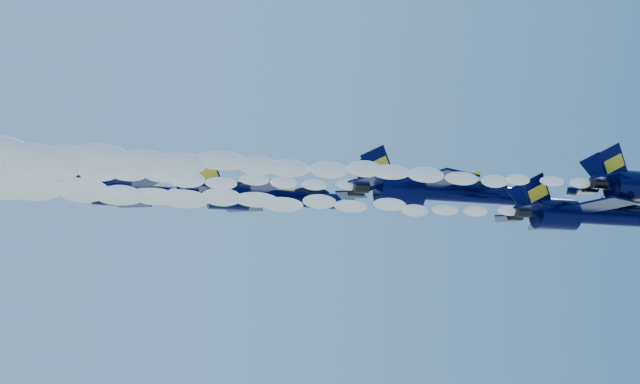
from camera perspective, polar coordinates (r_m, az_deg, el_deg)
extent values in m
ellipsoid|color=#00032D|center=(72.98, 19.28, 0.34)|extent=(1.43, 2.47, 5.86)
cube|color=#00032D|center=(76.84, 18.77, -0.32)|extent=(4.91, 5.82, 0.16)
cube|color=yellow|center=(77.58, 19.56, -0.31)|extent=(2.21, 4.59, 0.09)
cube|color=#00032D|center=(71.43, 18.29, 1.72)|extent=(2.98, 0.94, 3.21)
cube|color=#00032D|center=(72.99, 17.47, 1.35)|extent=(2.98, 0.94, 3.21)
cylinder|color=black|center=(70.74, 17.40, 0.58)|extent=(1.10, 1.01, 1.01)
cylinder|color=black|center=(71.72, 16.90, 0.36)|extent=(1.10, 1.01, 1.01)
ellipsoid|color=white|center=(62.15, -1.22, 1.57)|extent=(45.35, 1.91, 1.72)
cylinder|color=#00032D|center=(77.26, 18.56, -1.56)|extent=(8.28, 1.38, 1.38)
ellipsoid|color=#00032D|center=(74.22, 14.83, -1.39)|extent=(1.44, 2.48, 5.89)
ellipsoid|color=black|center=(78.27, 19.48, -1.11)|extent=(3.31, 1.08, 0.91)
cube|color=yellow|center=(78.21, 19.49, -1.31)|extent=(3.86, 0.92, 0.17)
cube|color=#00032D|center=(72.01, 17.41, -0.82)|extent=(4.93, 5.85, 0.17)
cube|color=#00032D|center=(78.17, 14.55, -1.95)|extent=(4.93, 5.85, 0.17)
cube|color=yellow|center=(72.73, 18.27, -0.81)|extent=(2.22, 4.61, 0.09)
cube|color=yellow|center=(78.83, 15.36, -1.93)|extent=(2.22, 4.61, 0.09)
cube|color=#00032D|center=(72.72, 13.75, -0.06)|extent=(3.00, 0.95, 3.23)
cube|color=#00032D|center=(74.37, 13.04, -0.39)|extent=(3.00, 0.95, 3.23)
cylinder|color=black|center=(72.16, 12.84, -1.20)|extent=(1.10, 1.01, 1.01)
cylinder|color=black|center=(73.20, 12.41, -1.39)|extent=(1.10, 1.01, 1.01)
cube|color=yellow|center=(75.92, 16.78, -0.93)|extent=(10.12, 0.32, 0.07)
ellipsoid|color=white|center=(65.28, -5.67, -0.46)|extent=(45.35, 1.92, 1.73)
cylinder|color=#00032D|center=(77.18, 9.59, -0.12)|extent=(9.19, 1.53, 1.53)
ellipsoid|color=#00032D|center=(74.75, 5.11, 0.13)|extent=(1.59, 2.76, 6.54)
cone|color=#00032D|center=(79.80, 13.46, -0.37)|extent=(2.65, 1.53, 1.53)
cylinder|color=yellow|center=(79.23, 12.68, -0.32)|extent=(0.36, 1.59, 1.59)
ellipsoid|color=black|center=(78.09, 10.73, 0.35)|extent=(3.68, 1.19, 1.01)
cube|color=yellow|center=(78.02, 10.74, 0.13)|extent=(4.29, 1.02, 0.18)
cube|color=#00032D|center=(71.73, 7.61, 0.81)|extent=(5.47, 6.49, 0.18)
cube|color=#00032D|center=(79.12, 5.34, -0.57)|extent=(5.47, 6.49, 0.18)
cube|color=yellow|center=(72.31, 8.65, 0.82)|extent=(2.46, 5.11, 0.10)
cube|color=yellow|center=(79.64, 6.30, -0.56)|extent=(2.46, 5.11, 0.10)
cube|color=#00032D|center=(73.42, 3.72, 1.63)|extent=(3.33, 1.05, 3.58)
cube|color=#00032D|center=(75.39, 3.20, 1.22)|extent=(3.33, 1.05, 3.58)
cylinder|color=black|center=(72.99, 2.65, 0.38)|extent=(1.23, 1.12, 1.12)
cylinder|color=black|center=(74.22, 2.34, 0.15)|extent=(1.23, 1.12, 1.12)
cube|color=yellow|center=(76.16, 7.47, 0.60)|extent=(11.23, 0.36, 0.08)
ellipsoid|color=white|center=(70.26, -15.84, 1.20)|extent=(45.35, 2.13, 1.92)
cylinder|color=#00032D|center=(84.43, -1.66, -0.45)|extent=(8.98, 1.50, 1.50)
ellipsoid|color=#00032D|center=(83.22, -5.87, -0.23)|extent=(1.56, 2.69, 6.39)
cone|color=#00032D|center=(85.93, 2.10, -0.67)|extent=(2.60, 1.50, 1.50)
cylinder|color=yellow|center=(85.59, 1.33, -0.63)|extent=(0.35, 1.56, 1.56)
ellipsoid|color=black|center=(85.00, -0.54, -0.02)|extent=(3.59, 1.17, 0.99)
cube|color=yellow|center=(84.93, -0.54, -0.22)|extent=(4.19, 1.00, 0.18)
cube|color=#00032D|center=(79.71, -4.13, 0.35)|extent=(5.35, 6.34, 0.18)
cube|color=#00032D|center=(87.36, -5.14, -0.84)|extent=(5.35, 6.34, 0.18)
cube|color=yellow|center=(80.00, -3.14, 0.36)|extent=(2.41, 5.00, 0.10)
cube|color=yellow|center=(87.63, -4.24, -0.83)|extent=(2.41, 5.00, 0.10)
cube|color=#00032D|center=(82.26, -7.24, 1.07)|extent=(3.25, 1.03, 3.50)
cube|color=#00032D|center=(84.28, -7.44, 0.73)|extent=(3.25, 1.03, 3.50)
cylinder|color=black|center=(82.11, -8.20, -0.02)|extent=(1.20, 1.10, 1.10)
cylinder|color=black|center=(83.37, -8.31, -0.22)|extent=(1.20, 1.10, 1.10)
cube|color=yellow|center=(83.98, -3.64, 0.19)|extent=(10.98, 0.35, 0.08)
cylinder|color=#00032D|center=(89.56, -9.24, -0.21)|extent=(8.84, 1.47, 1.47)
ellipsoid|color=#00032D|center=(89.17, -13.20, -0.01)|extent=(1.53, 2.65, 6.29)
cone|color=#00032D|center=(90.29, -5.65, -0.43)|extent=(2.55, 1.47, 1.47)
cylinder|color=yellow|center=(90.11, -6.38, -0.38)|extent=(0.34, 1.53, 1.53)
ellipsoid|color=black|center=(89.90, -8.17, 0.18)|extent=(3.54, 1.15, 0.97)
cube|color=yellow|center=(89.84, -8.17, 0.00)|extent=(4.13, 0.98, 0.18)
cube|color=#00032D|center=(85.42, -11.91, 0.54)|extent=(5.27, 6.24, 0.18)
cube|color=#00032D|center=(93.07, -12.21, -0.58)|extent=(5.27, 6.24, 0.18)
cube|color=yellow|center=(85.52, -10.99, 0.55)|extent=(2.37, 4.92, 0.10)
cube|color=yellow|center=(93.17, -11.36, -0.57)|extent=(2.37, 4.92, 0.10)
cube|color=#00032D|center=(88.48, -14.52, 1.19)|extent=(3.20, 1.01, 3.45)
cube|color=#00032D|center=(90.49, -14.54, 0.87)|extent=(3.20, 1.01, 3.45)
cylinder|color=black|center=(88.51, -15.41, 0.19)|extent=(1.18, 1.08, 1.08)
cylinder|color=black|center=(89.75, -15.41, 0.01)|extent=(1.18, 1.08, 1.08)
cube|color=yellow|center=(89.50, -11.10, 0.38)|extent=(10.81, 0.34, 0.08)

